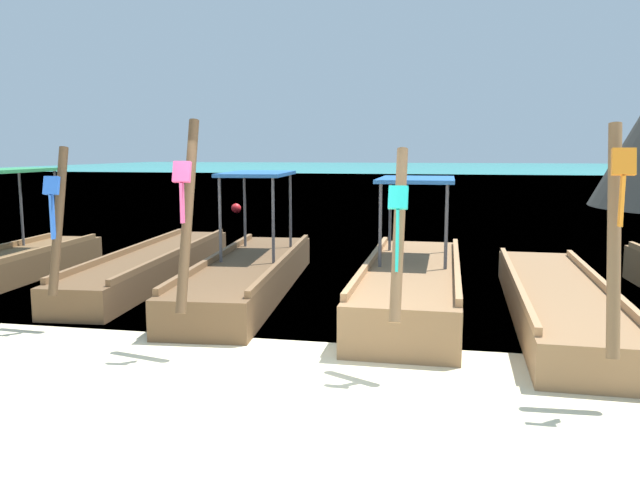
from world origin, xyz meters
TOP-DOWN VIEW (x-y plane):
  - ground at (0.00, 0.00)m, footprint 120.00×120.00m
  - sea_water at (0.00, 61.65)m, footprint 120.00×120.00m
  - longtail_boat_blue_ribbon at (-3.42, 4.92)m, footprint 1.51×6.75m
  - longtail_boat_pink_ribbon at (-1.32, 4.18)m, footprint 1.72×6.51m
  - longtail_boat_turquoise_ribbon at (1.42, 3.71)m, footprint 1.43×6.03m
  - longtail_boat_orange_ribbon at (3.48, 3.37)m, footprint 1.37×6.34m
  - mooring_buoy_near at (-5.89, 17.18)m, footprint 0.37×0.37m

SIDE VIEW (x-z plane):
  - ground at x=0.00m, z-range 0.00..0.00m
  - sea_water at x=0.00m, z-range 0.00..0.00m
  - mooring_buoy_near at x=-5.89m, z-range 0.00..0.38m
  - longtail_boat_blue_ribbon at x=-3.42m, z-range -0.96..1.48m
  - longtail_boat_orange_ribbon at x=3.48m, z-range -1.06..1.58m
  - longtail_boat_pink_ribbon at x=-1.32m, z-range -1.04..1.71m
  - longtail_boat_turquoise_ribbon at x=1.42m, z-range -0.83..1.58m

